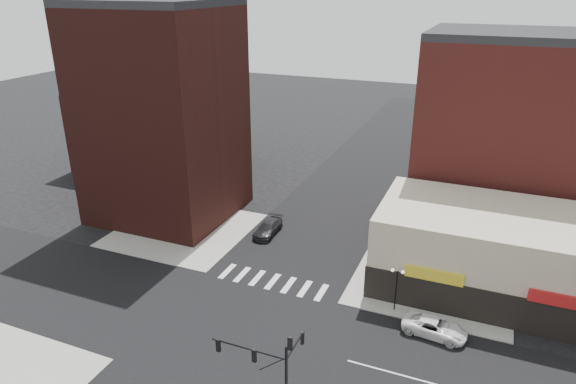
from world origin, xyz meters
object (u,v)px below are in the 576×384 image
(street_lamp_ne, at_px, (397,279))
(white_suv, at_px, (435,327))
(dark_sedan_north, at_px, (268,228))
(traffic_signal, at_px, (274,365))

(street_lamp_ne, xyz_separation_m, white_suv, (3.80, -2.12, -2.55))
(dark_sedan_north, bearing_deg, white_suv, -30.86)
(traffic_signal, xyz_separation_m, dark_sedan_north, (-12.06, 25.28, -4.19))
(street_lamp_ne, bearing_deg, traffic_signal, -106.75)
(white_suv, bearing_deg, street_lamp_ne, 66.85)
(street_lamp_ne, bearing_deg, dark_sedan_north, 150.68)
(dark_sedan_north, bearing_deg, traffic_signal, -66.08)
(street_lamp_ne, xyz_separation_m, dark_sedan_north, (-16.82, 9.45, -2.52))
(street_lamp_ne, bearing_deg, white_suv, -29.11)
(traffic_signal, relative_size, white_suv, 1.46)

